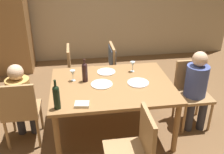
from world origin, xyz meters
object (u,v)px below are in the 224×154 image
wine_glass_centre (133,64)px  dinner_plate_guest_right (138,83)px  chair_left_end (20,109)px  wine_glass_near_left (73,73)px  dinner_plate_host (102,84)px  wine_bottle_dark_red (56,96)px  handbag (104,90)px  chair_far_left (77,70)px  wine_bottle_tall_green (85,72)px  chair_right_end (192,88)px  dinner_plate_guest_left (106,72)px  chair_near (135,148)px  dining_table (112,89)px  person_woman_host (197,85)px  person_man_bearded (21,97)px  chair_far_right (117,64)px

wine_glass_centre → dinner_plate_guest_right: (-0.01, -0.36, -0.10)m
chair_left_end → wine_glass_near_left: size_ratio=6.17×
dinner_plate_host → wine_bottle_dark_red: bearing=-139.0°
wine_bottle_dark_red → handbag: size_ratio=1.23×
chair_far_left → wine_bottle_tall_green: 0.91m
chair_right_end → dinner_plate_guest_left: 1.23m
wine_glass_centre → dinner_plate_guest_right: bearing=-91.0°
chair_right_end → wine_glass_centre: 0.91m
wine_glass_near_left → chair_near: bearing=-63.2°
handbag → dining_table: bearing=-90.0°
chair_right_end → chair_left_end: (-2.31, -0.17, 0.00)m
wine_bottle_dark_red → dinner_plate_host: wine_bottle_dark_red is taller
chair_far_left → chair_left_end: bearing=-34.2°
wine_bottle_tall_green → wine_glass_near_left: size_ratio=2.08×
person_woman_host → person_man_bearded: person_woman_host is taller
chair_far_left → chair_near: bearing=15.1°
chair_right_end → chair_far_left: size_ratio=1.00×
person_man_bearded → wine_bottle_tall_green: 0.86m
chair_right_end → wine_glass_centre: bearing=-16.8°
wine_glass_near_left → handbag: wine_glass_near_left is taller
chair_right_end → chair_near: same height
chair_far_left → wine_glass_near_left: (-0.05, -0.80, 0.32)m
wine_glass_centre → dinner_plate_host: (-0.48, -0.33, -0.10)m
person_man_bearded → dinner_plate_guest_left: 1.18m
dinner_plate_guest_right → chair_right_end: bearing=8.2°
chair_right_end → chair_far_left: (-1.59, 0.88, 0.00)m
chair_far_left → dinner_plate_guest_left: bearing=33.6°
chair_far_left → person_woman_host: 1.88m
chair_left_end → dining_table: bearing=4.3°
dining_table → chair_far_right: bearing=76.9°
chair_far_right → person_man_bearded: 1.68m
dinner_plate_guest_right → dinner_plate_guest_left: bearing=133.3°
chair_far_left → person_man_bearded: (-0.72, -0.95, 0.10)m
chair_left_end → handbag: 1.62m
chair_left_end → chair_far_right: size_ratio=1.00×
chair_left_end → wine_bottle_tall_green: wine_bottle_tall_green is taller
chair_near → dinner_plate_guest_left: bearing=5.0°
chair_right_end → dinner_plate_guest_right: (-0.82, -0.12, 0.22)m
wine_bottle_tall_green → dinner_plate_guest_right: (0.67, -0.16, -0.13)m
person_woman_host → handbag: person_woman_host is taller
chair_right_end → dinner_plate_guest_left: size_ratio=3.58×
chair_far_right → wine_glass_near_left: chair_far_right is taller
chair_far_right → person_man_bearded: person_man_bearded is taller
dining_table → person_woman_host: 1.16m
person_woman_host → dinner_plate_host: person_woman_host is taller
chair_left_end → wine_bottle_dark_red: wine_bottle_dark_red is taller
chair_left_end → wine_bottle_dark_red: 0.71m
dining_table → dinner_plate_guest_right: bearing=-5.2°
dinner_plate_host → handbag: 1.17m
chair_far_left → dinner_plate_host: bearing=17.4°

